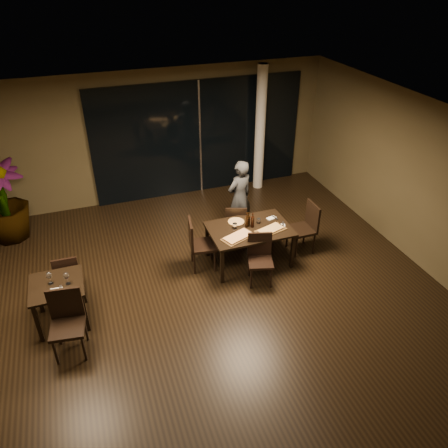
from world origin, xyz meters
The scene contains 31 objects.
ground centered at (0.00, 0.00, 0.00)m, with size 8.00×8.00×0.00m, color black.
wall_back centered at (0.00, 4.05, 1.50)m, with size 8.00×0.10×3.00m, color #483F26.
wall_right centered at (4.05, 0.00, 1.50)m, with size 0.10×8.00×3.00m, color #483F26.
ceiling centered at (0.00, 0.00, 3.02)m, with size 8.00×8.00×0.04m, color silver.
window_panel centered at (1.00, 3.96, 1.35)m, with size 5.00×0.06×2.70m, color black.
column centered at (2.40, 3.65, 1.50)m, with size 0.24×0.24×3.00m, color silver.
main_table centered at (1.00, 0.80, 0.68)m, with size 1.50×1.00×0.75m.
side_table centered at (-2.40, 0.30, 0.62)m, with size 0.80×0.80×0.75m.
chair_main_far centered at (0.97, 1.43, 0.50)m, with size 0.53×0.53×0.90m.
chair_main_near centered at (0.98, 0.24, 0.52)m, with size 0.53×0.53×0.92m.
chair_main_left centered at (0.04, 0.94, 0.56)m, with size 0.53×0.53×1.01m.
chair_main_right centered at (2.19, 0.80, 0.57)m, with size 0.47×0.47×1.02m.
chair_side_far centered at (-2.25, 0.87, 0.49)m, with size 0.41×0.41×0.87m.
chair_side_near centered at (-2.29, -0.33, 0.58)m, with size 0.54×0.54×1.04m.
diner centered at (1.21, 1.86, 0.81)m, with size 0.55×0.36×1.62m, color #2B2D30.
potted_plant centered at (-3.33, 3.20, 0.86)m, with size 0.94×0.94×1.72m, color #244E1A.
pizza_board_left centered at (0.69, 0.58, 0.76)m, with size 0.60×0.30×0.01m, color #4E3419.
pizza_board_right centered at (1.33, 0.60, 0.76)m, with size 0.57×0.28×0.01m, color #4F3619.
oblong_pizza_left centered at (0.69, 0.58, 0.77)m, with size 0.50×0.23×0.02m, color maroon, non-canonical shape.
oblong_pizza_right centered at (1.33, 0.60, 0.77)m, with size 0.45×0.21×0.02m, color maroon, non-canonical shape.
round_pizza centered at (0.84, 1.08, 0.76)m, with size 0.30×0.30×0.01m, color #AC3713.
bottle_a centered at (0.97, 0.87, 0.90)m, with size 0.07×0.07×0.30m, color black, non-canonical shape.
bottle_b centered at (1.06, 0.83, 0.89)m, with size 0.06×0.06×0.29m, color black, non-canonical shape.
bottle_c centered at (1.00, 0.88, 0.89)m, with size 0.06×0.06×0.29m, color black, non-canonical shape.
tumbler_left centered at (0.74, 0.89, 0.80)m, with size 0.08×0.08×0.10m, color white.
tumbler_right centered at (1.23, 0.92, 0.79)m, with size 0.08×0.08×0.09m, color white.
napkin_near centered at (1.57, 0.69, 0.76)m, with size 0.18×0.10×0.01m, color white.
napkin_far centered at (1.52, 0.98, 0.76)m, with size 0.18×0.10×0.01m, color white.
wine_glass_a centered at (-2.47, 0.35, 0.85)m, with size 0.09×0.09×0.20m, color white, non-canonical shape.
wine_glass_b centered at (-2.22, 0.25, 0.85)m, with size 0.09×0.09×0.20m, color white, non-canonical shape.
side_napkin centered at (-2.40, 0.14, 0.76)m, with size 0.18×0.11×0.01m, color silver.
Camera 1 is at (-1.68, -5.42, 5.07)m, focal length 35.00 mm.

